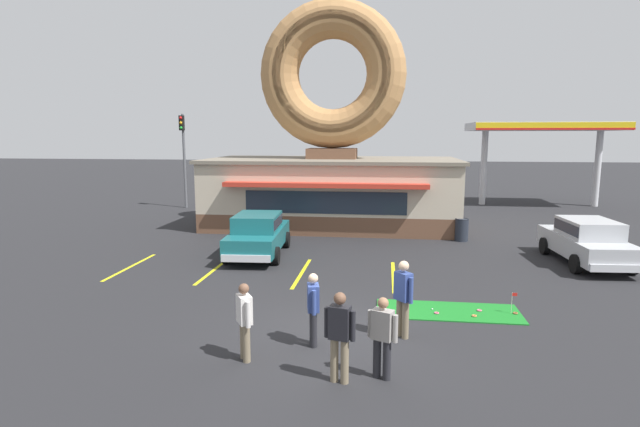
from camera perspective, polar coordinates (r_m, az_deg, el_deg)
name	(u,v)px	position (r m, az deg, el deg)	size (l,w,h in m)	color
ground_plane	(331,334)	(11.69, 1.31, -13.66)	(160.00, 160.00, 0.00)	#232326
donut_shop_building	(332,151)	(24.83, 1.39, 7.17)	(12.30, 6.75, 10.96)	brown
putting_mat	(448,311)	(13.47, 14.39, -10.77)	(3.63, 1.44, 0.03)	#197523
mini_donut_near_left	(405,302)	(13.84, 9.64, -9.93)	(0.13, 0.13, 0.04)	#A5724C
mini_donut_near_right	(474,316)	(13.23, 17.22, -11.10)	(0.13, 0.13, 0.04)	#D17F47
mini_donut_mid_left	(515,313)	(13.76, 21.43, -10.55)	(0.13, 0.13, 0.04)	brown
mini_donut_mid_centre	(479,310)	(13.66, 17.74, -10.50)	(0.13, 0.13, 0.04)	#D8667F
mini_donut_mid_right	(437,313)	(13.19, 13.18, -11.00)	(0.13, 0.13, 0.04)	#D8667F
golf_ball	(432,309)	(13.43, 12.71, -10.61)	(0.04, 0.04, 0.04)	white
putting_flag_pin	(513,298)	(13.64, 21.24, -8.98)	(0.13, 0.01, 0.55)	silver
car_teal	(258,233)	(18.89, -7.09, -2.20)	(2.17, 4.65, 1.60)	#196066
car_silver	(587,240)	(19.86, 28.18, -2.65)	(2.18, 4.65, 1.60)	#B2B5BA
pedestrian_blue_sweater_man	(313,306)	(10.83, -0.78, -10.54)	(0.31, 0.58, 1.60)	#232328
pedestrian_hooded_kid	(382,334)	(9.52, 7.15, -13.55)	(0.55, 0.37, 1.57)	#232328
pedestrian_leather_jacket_man	(340,333)	(9.29, 2.26, -13.46)	(0.58, 0.33, 1.71)	#7F7056
pedestrian_clipboard_woman	(403,295)	(11.37, 9.47, -9.16)	(0.43, 0.48, 1.76)	#7F7056
pedestrian_beanie_man	(245,318)	(10.27, -8.62, -11.75)	(0.41, 0.52, 1.60)	#7F7056
trash_bin	(462,229)	(22.25, 15.89, -1.77)	(0.57, 0.57, 0.97)	#232833
traffic_light_pole	(183,148)	(32.15, -15.34, 7.20)	(0.28, 0.47, 5.80)	#595B60
gas_station_canopy	(542,130)	(35.14, 24.08, 8.74)	(9.00, 4.46, 5.30)	silver
parking_stripe_far_left	(131,267)	(18.52, -20.83, -5.70)	(0.12, 3.60, 0.01)	yellow
parking_stripe_left	(214,270)	(17.32, -12.00, -6.30)	(0.12, 3.60, 0.01)	yellow
parking_stripe_mid_left	(302,273)	(16.58, -2.10, -6.79)	(0.12, 3.60, 0.01)	yellow
parking_stripe_centre	(393,276)	(16.37, 8.39, -7.09)	(0.12, 3.60, 0.01)	yellow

